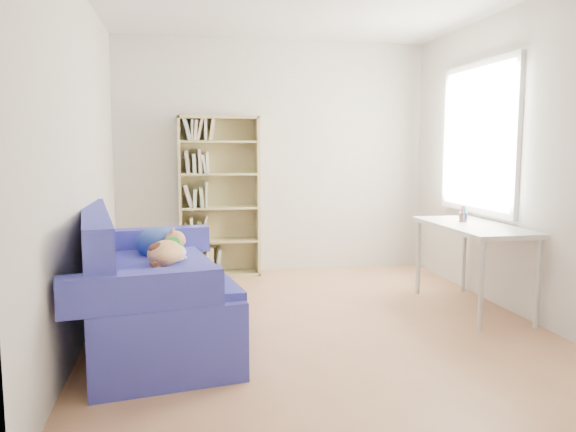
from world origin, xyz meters
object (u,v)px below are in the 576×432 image
at_px(sofa, 146,291).
at_px(pen_cup, 463,216).
at_px(bookshelf, 219,203).
at_px(desk, 473,233).

xyz_separation_m(sofa, pen_cup, (2.75, 0.45, 0.44)).
relative_size(bookshelf, desk, 1.38).
xyz_separation_m(desk, pen_cup, (-0.00, 0.18, 0.12)).
distance_m(sofa, desk, 2.78).
height_order(sofa, pen_cup, sofa).
bearing_deg(desk, bookshelf, 140.03).
bearing_deg(sofa, desk, -3.59).
bearing_deg(bookshelf, pen_cup, -36.93).
bearing_deg(desk, pen_cup, 90.62).
xyz_separation_m(bookshelf, desk, (2.07, -1.74, -0.13)).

